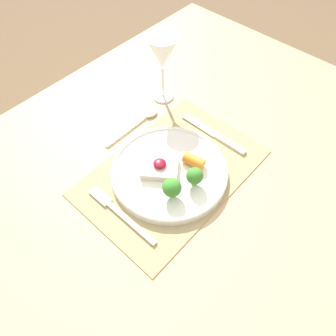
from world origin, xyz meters
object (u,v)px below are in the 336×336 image
at_px(dinner_plate, 169,170).
at_px(wine_glass_near, 162,55).
at_px(spoon, 142,119).
at_px(fork, 117,211).
at_px(knife, 217,136).

relative_size(dinner_plate, wine_glass_near, 1.45).
height_order(dinner_plate, spoon, dinner_plate).
bearing_deg(wine_glass_near, fork, -152.17).
height_order(fork, wine_glass_near, wine_glass_near).
bearing_deg(fork, spoon, 32.92).
distance_m(dinner_plate, knife, 0.18).
bearing_deg(spoon, dinner_plate, -113.04).
bearing_deg(fork, dinner_plate, -6.64).
distance_m(dinner_plate, wine_glass_near, 0.32).
xyz_separation_m(knife, spoon, (-0.09, 0.20, -0.00)).
relative_size(dinner_plate, fork, 1.40).
xyz_separation_m(fork, knife, (0.34, -0.03, -0.00)).
height_order(knife, wine_glass_near, wine_glass_near).
bearing_deg(spoon, fork, -142.81).
bearing_deg(knife, wine_glass_near, 83.37).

